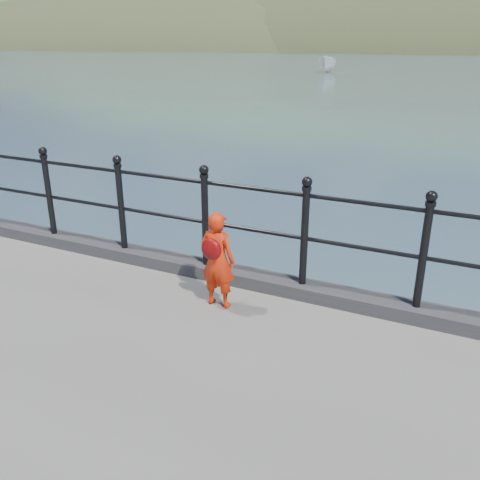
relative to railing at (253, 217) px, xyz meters
The scene contains 5 objects.
ground 1.83m from the railing, 90.00° to the left, with size 600.00×600.00×0.00m, color #2D4251.
kerb 0.75m from the railing, 140.53° to the right, with size 60.00×0.30×0.15m, color #28282B.
railing is the anchor object (origin of this frame).
child 0.67m from the railing, 102.53° to the right, with size 0.38×0.31×1.04m.
launch_white 61.28m from the railing, 105.56° to the left, with size 1.94×5.15×1.99m, color white.
Camera 1 is at (2.14, -4.96, 3.62)m, focal length 38.00 mm.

